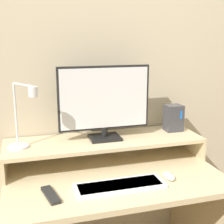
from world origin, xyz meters
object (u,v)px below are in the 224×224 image
Objects in this scene: keyboard at (120,186)px; remote_control at (51,195)px; router_dock at (173,118)px; desk_lamp at (23,121)px; mouse at (169,176)px; monitor at (105,101)px.

keyboard reaches higher than remote_control.
router_dock is 0.94m from remote_control.
desk_lamp is 0.80× the size of keyboard.
mouse is at bearing 4.65° from keyboard.
router_dock reaches higher than remote_control.
remote_control is (-0.36, -0.35, -0.36)m from monitor.
mouse is at bearing -51.97° from monitor.
remote_control is at bearing -154.62° from router_dock.
mouse is (0.28, 0.02, 0.00)m from keyboard.
monitor is 3.00× the size of remote_control.
router_dock is 1.73× the size of mouse.
desk_lamp is 0.94m from router_dock.
mouse is at bearing -118.82° from router_dock.
keyboard is 2.52× the size of remote_control.
remote_control is at bearing -69.86° from desk_lamp.
monitor is at bearing 7.72° from desk_lamp.
desk_lamp reaches higher than router_dock.
router_dock is (0.93, 0.10, -0.08)m from desk_lamp.
monitor is 5.51× the size of mouse.
keyboard is at bearing -93.15° from monitor.
remote_control is at bearing -178.37° from mouse.
monitor is 0.48m from desk_lamp.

